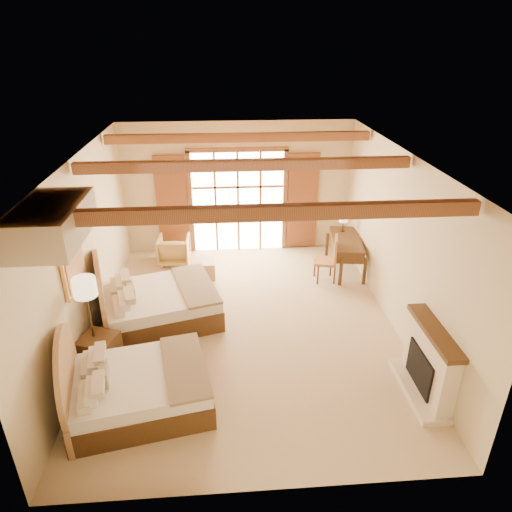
{
  "coord_description": "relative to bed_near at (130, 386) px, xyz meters",
  "views": [
    {
      "loc": [
        -0.38,
        -7.2,
        4.95
      ],
      "look_at": [
        0.19,
        0.2,
        1.35
      ],
      "focal_mm": 32.0,
      "sensor_mm": 36.0,
      "label": 1
    }
  ],
  "objects": [
    {
      "name": "floor",
      "position": [
        1.81,
        1.97,
        -0.39
      ],
      "size": [
        7.0,
        7.0,
        0.0
      ],
      "primitive_type": "plane",
      "color": "#CFB08E",
      "rests_on": "ground"
    },
    {
      "name": "wall_back",
      "position": [
        1.81,
        5.47,
        1.21
      ],
      "size": [
        5.5,
        0.0,
        5.5
      ],
      "primitive_type": "plane",
      "rotation": [
        1.57,
        0.0,
        0.0
      ],
      "color": "beige",
      "rests_on": "ground"
    },
    {
      "name": "wall_left",
      "position": [
        -0.94,
        1.97,
        1.21
      ],
      "size": [
        0.0,
        7.0,
        7.0
      ],
      "primitive_type": "plane",
      "rotation": [
        1.57,
        0.0,
        1.57
      ],
      "color": "beige",
      "rests_on": "ground"
    },
    {
      "name": "wall_right",
      "position": [
        4.56,
        1.97,
        1.21
      ],
      "size": [
        0.0,
        7.0,
        7.0
      ],
      "primitive_type": "plane",
      "rotation": [
        1.57,
        0.0,
        -1.57
      ],
      "color": "beige",
      "rests_on": "ground"
    },
    {
      "name": "ceiling",
      "position": [
        1.81,
        1.97,
        2.81
      ],
      "size": [
        7.0,
        7.0,
        0.0
      ],
      "primitive_type": "plane",
      "rotation": [
        3.14,
        0.0,
        0.0
      ],
      "color": "#B17437",
      "rests_on": "ground"
    },
    {
      "name": "ceiling_beams",
      "position": [
        1.81,
        1.97,
        2.69
      ],
      "size": [
        5.39,
        4.6,
        0.18
      ],
      "primitive_type": null,
      "color": "#905A31",
      "rests_on": "ceiling"
    },
    {
      "name": "french_doors",
      "position": [
        1.81,
        5.41,
        0.86
      ],
      "size": [
        3.95,
        0.08,
        2.6
      ],
      "color": "white",
      "rests_on": "ground"
    },
    {
      "name": "fireplace",
      "position": [
        4.41,
        -0.03,
        0.12
      ],
      "size": [
        0.46,
        1.4,
        1.16
      ],
      "color": "beige",
      "rests_on": "ground"
    },
    {
      "name": "painting",
      "position": [
        -0.89,
        1.22,
        1.36
      ],
      "size": [
        0.06,
        0.95,
        0.75
      ],
      "color": "#F0AB50",
      "rests_on": "wall_left"
    },
    {
      "name": "canopy_valance",
      "position": [
        -0.59,
        -0.03,
        2.56
      ],
      "size": [
        0.7,
        1.4,
        0.45
      ],
      "primitive_type": "cube",
      "color": "beige",
      "rests_on": "ceiling"
    },
    {
      "name": "bed_near",
      "position": [
        0.0,
        0.0,
        0.0
      ],
      "size": [
        2.22,
        1.82,
        1.29
      ],
      "rotation": [
        0.0,
        0.0,
        0.19
      ],
      "color": "#4F3317",
      "rests_on": "floor"
    },
    {
      "name": "bed_far",
      "position": [
        0.02,
        2.26,
        0.03
      ],
      "size": [
        2.52,
        2.1,
        1.39
      ],
      "rotation": [
        0.0,
        0.0,
        0.27
      ],
      "color": "#4F3317",
      "rests_on": "floor"
    },
    {
      "name": "nightstand",
      "position": [
        -0.62,
        0.88,
        -0.07
      ],
      "size": [
        0.68,
        0.68,
        0.64
      ],
      "primitive_type": "cube",
      "rotation": [
        0.0,
        0.0,
        -0.35
      ],
      "color": "#4F3317",
      "rests_on": "floor"
    },
    {
      "name": "floor_lamp",
      "position": [
        -0.69,
        0.93,
        1.03
      ],
      "size": [
        0.36,
        0.36,
        1.68
      ],
      "color": "#3E2E1A",
      "rests_on": "floor"
    },
    {
      "name": "armchair",
      "position": [
        0.24,
        4.75,
        -0.05
      ],
      "size": [
        0.75,
        0.77,
        0.68
      ],
      "primitive_type": "imported",
      "rotation": [
        0.0,
        0.0,
        -3.18
      ],
      "color": "tan",
      "rests_on": "floor"
    },
    {
      "name": "ottoman",
      "position": [
        0.94,
        4.01,
        -0.19
      ],
      "size": [
        0.56,
        0.56,
        0.4
      ],
      "primitive_type": "cube",
      "rotation": [
        0.0,
        0.0,
        0.02
      ],
      "color": "#A27B45",
      "rests_on": "floor"
    },
    {
      "name": "desk",
      "position": [
        4.2,
        4.05,
        0.04
      ],
      "size": [
        0.84,
        1.56,
        0.8
      ],
      "rotation": [
        0.0,
        0.0,
        -0.14
      ],
      "color": "#4F3317",
      "rests_on": "floor"
    },
    {
      "name": "desk_chair",
      "position": [
        3.67,
        3.62,
        -0.06
      ],
      "size": [
        0.56,
        0.56,
        1.05
      ],
      "rotation": [
        0.0,
        0.0,
        -0.23
      ],
      "color": "#B87340",
      "rests_on": "floor"
    },
    {
      "name": "desk_lamp",
      "position": [
        4.23,
        4.51,
        0.71
      ],
      "size": [
        0.2,
        0.2,
        0.39
      ],
      "color": "#3E2E1A",
      "rests_on": "desk"
    }
  ]
}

